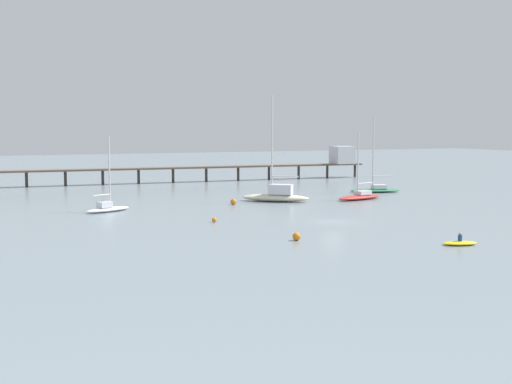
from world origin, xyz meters
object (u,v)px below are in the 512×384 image
(pier, at_px, (256,162))
(sailboat_green, at_px, (376,188))
(sailboat_cream, at_px, (276,195))
(sailboat_red, at_px, (360,196))
(dinghy_yellow, at_px, (460,243))
(sailboat_white, at_px, (107,207))
(mooring_buoy_outer, at_px, (297,236))
(mooring_buoy_mid, at_px, (214,220))
(mooring_buoy_far, at_px, (233,202))

(pier, distance_m, sailboat_green, 31.37)
(sailboat_cream, bearing_deg, sailboat_red, -13.81)
(dinghy_yellow, bearing_deg, sailboat_white, 122.72)
(sailboat_green, height_order, mooring_buoy_outer, sailboat_green)
(pier, distance_m, mooring_buoy_mid, 57.71)
(sailboat_cream, height_order, dinghy_yellow, sailboat_cream)
(sailboat_white, xyz_separation_m, mooring_buoy_mid, (8.60, -13.77, -0.34))
(pier, relative_size, sailboat_red, 8.22)
(mooring_buoy_mid, height_order, mooring_buoy_outer, mooring_buoy_outer)
(pier, relative_size, sailboat_cream, 5.42)
(sailboat_white, bearing_deg, mooring_buoy_mid, -58.02)
(mooring_buoy_mid, distance_m, mooring_buoy_outer, 14.15)
(sailboat_cream, height_order, mooring_buoy_mid, sailboat_cream)
(mooring_buoy_mid, bearing_deg, pier, 60.26)
(sailboat_cream, distance_m, mooring_buoy_outer, 31.41)
(dinghy_yellow, distance_m, mooring_buoy_far, 36.47)
(sailboat_cream, xyz_separation_m, sailboat_red, (11.94, -2.93, -0.38))
(mooring_buoy_mid, bearing_deg, mooring_buoy_outer, -79.69)
(pier, height_order, sailboat_cream, sailboat_cream)
(pier, xyz_separation_m, mooring_buoy_far, (-20.31, -36.04, -3.17))
(sailboat_white, distance_m, dinghy_yellow, 42.48)
(sailboat_green, distance_m, mooring_buoy_far, 27.65)
(sailboat_green, height_order, dinghy_yellow, sailboat_green)
(sailboat_green, bearing_deg, pier, 102.52)
(mooring_buoy_far, bearing_deg, dinghy_yellow, -80.38)
(pier, relative_size, mooring_buoy_far, 99.40)
(sailboat_cream, relative_size, dinghy_yellow, 4.37)
(dinghy_yellow, xyz_separation_m, mooring_buoy_mid, (-14.36, 21.97, 0.06))
(sailboat_red, relative_size, mooring_buoy_mid, 18.42)
(sailboat_red, xyz_separation_m, mooring_buoy_outer, (-24.58, -25.82, -0.20))
(pier, height_order, mooring_buoy_mid, pier)
(sailboat_white, height_order, mooring_buoy_far, sailboat_white)
(mooring_buoy_mid, bearing_deg, sailboat_red, 23.69)
(sailboat_cream, height_order, sailboat_green, sailboat_cream)
(pier, xyz_separation_m, dinghy_yellow, (-14.22, -71.99, -3.37))
(sailboat_cream, bearing_deg, dinghy_yellow, -91.26)
(pier, distance_m, sailboat_white, 52.01)
(sailboat_red, bearing_deg, pier, 87.79)
(sailboat_red, distance_m, sailboat_green, 11.24)
(sailboat_white, bearing_deg, sailboat_cream, 2.55)
(sailboat_white, distance_m, sailboat_red, 35.76)
(sailboat_white, distance_m, mooring_buoy_outer, 29.85)
(sailboat_green, xyz_separation_m, dinghy_yellow, (-20.99, -41.51, -0.43))
(pier, height_order, dinghy_yellow, pier)
(sailboat_white, bearing_deg, pier, 44.28)
(sailboat_red, distance_m, dinghy_yellow, 36.19)
(dinghy_yellow, bearing_deg, sailboat_red, 69.37)
(sailboat_green, xyz_separation_m, mooring_buoy_far, (-27.08, -5.56, -0.23))
(mooring_buoy_mid, bearing_deg, sailboat_green, 28.93)
(mooring_buoy_mid, distance_m, mooring_buoy_far, 16.25)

